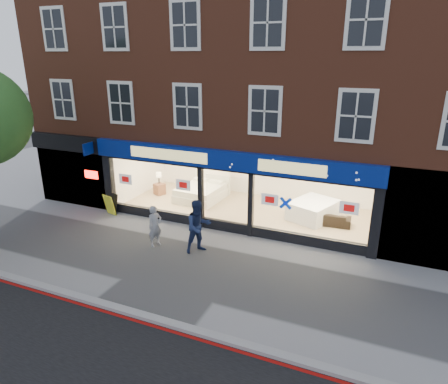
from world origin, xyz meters
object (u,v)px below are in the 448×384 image
Objects in this scene: display_bed at (202,191)px; pedestrian_blue at (198,226)px; mattress_stack at (313,210)px; pedestrian_grey at (155,226)px; sofa at (329,218)px; a_board at (111,204)px.

pedestrian_blue is (2.18, -4.70, 0.49)m from display_bed.
mattress_stack is 1.22× the size of pedestrian_blue.
pedestrian_grey is at bearing 137.60° from pedestrian_blue.
pedestrian_blue is at bearing -125.90° from mattress_stack.
pedestrian_blue reaches higher than mattress_stack.
mattress_stack reaches higher than sofa.
display_bed is 5.35m from mattress_stack.
display_bed is 4.23m from a_board.
mattress_stack is 0.82m from sofa.
a_board is at bearing 85.37° from pedestrian_grey.
mattress_stack is at bearing -23.16° from pedestrian_grey.
sofa is 1.12× the size of pedestrian_grey.
sofa is at bearing -3.49° from pedestrian_blue.
pedestrian_blue is at bearing -3.04° from a_board.
mattress_stack is 1.53× the size of pedestrian_grey.
pedestrian_blue reaches higher than sofa.
a_board reaches higher than sofa.
display_bed is 4.94m from pedestrian_grey.
pedestrian_blue is at bearing 41.99° from sofa.
mattress_stack is 2.53× the size of a_board.
a_board is (-8.96, -2.39, 0.11)m from sofa.
sofa is 9.28m from a_board.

